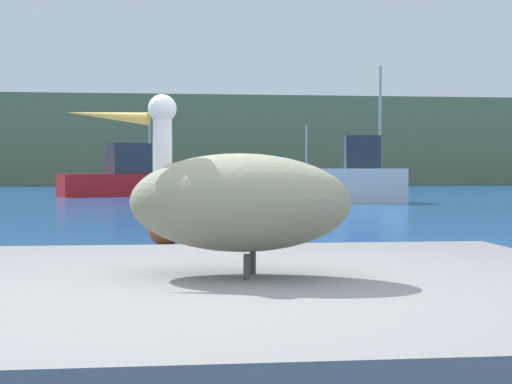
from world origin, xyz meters
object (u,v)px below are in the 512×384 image
at_px(pelican, 237,201).
at_px(fishing_boat_green, 270,179).
at_px(fishing_boat_white, 345,180).
at_px(fishing_boat_red, 121,177).
at_px(mooring_buoy, 165,229).

distance_m(pelican, fishing_boat_green, 40.56).
relative_size(pelican, fishing_boat_white, 0.25).
distance_m(fishing_boat_red, mooring_buoy, 24.66).
bearing_deg(fishing_boat_green, fishing_boat_red, -154.94).
height_order(fishing_boat_green, mooring_buoy, fishing_boat_green).
relative_size(fishing_boat_red, mooring_buoy, 10.34).
bearing_deg(fishing_boat_white, mooring_buoy, -105.12).
relative_size(pelican, mooring_buoy, 2.33).
xyz_separation_m(pelican, mooring_buoy, (-0.60, 8.83, -0.88)).
xyz_separation_m(fishing_boat_white, fishing_boat_green, (-1.23, 15.45, -0.17)).
bearing_deg(pelican, mooring_buoy, -72.24).
bearing_deg(fishing_boat_green, fishing_boat_white, -98.88).
relative_size(fishing_boat_red, fishing_boat_green, 0.78).
bearing_deg(mooring_buoy, fishing_boat_white, 66.59).
bearing_deg(fishing_boat_red, mooring_buoy, -106.35).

